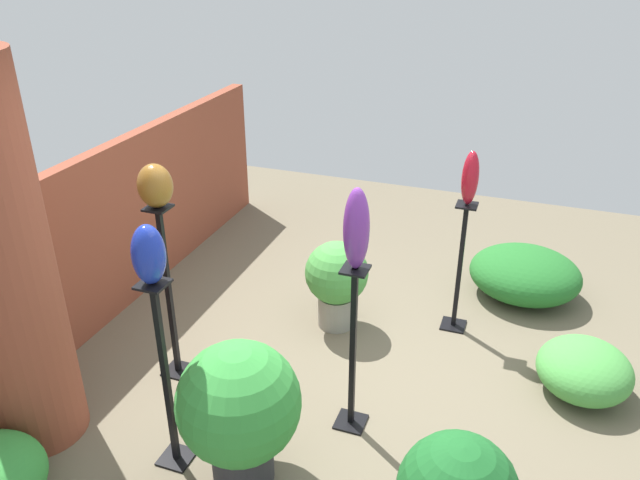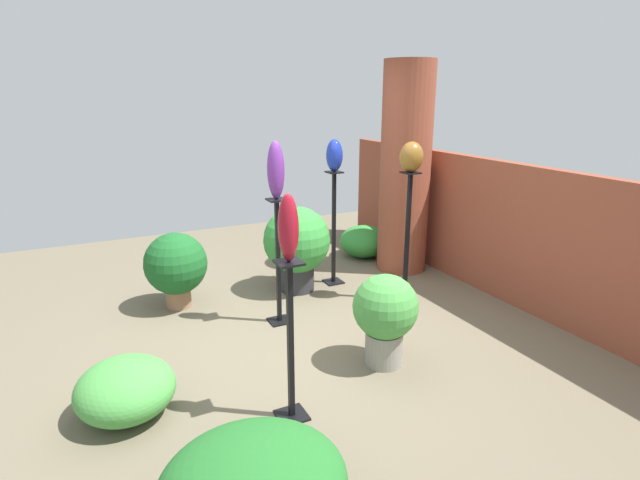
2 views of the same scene
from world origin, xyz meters
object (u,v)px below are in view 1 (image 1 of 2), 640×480
(pedestal_violet, at_px, (353,357))
(art_vase_violet, at_px, (356,229))
(art_vase_ruby, at_px, (470,178))
(potted_plant_back_center, at_px, (337,279))
(pedestal_ruby, at_px, (459,273))
(art_vase_cobalt, at_px, (149,255))
(potted_plant_mid_right, at_px, (239,408))
(art_vase_bronze, at_px, (155,186))
(brick_pillar, at_px, (1,267))
(pedestal_cobalt, at_px, (167,384))
(pedestal_bronze, at_px, (170,301))

(pedestal_violet, height_order, art_vase_violet, art_vase_violet)
(art_vase_ruby, distance_m, potted_plant_back_center, 1.32)
(pedestal_ruby, relative_size, art_vase_cobalt, 3.21)
(art_vase_ruby, xyz_separation_m, potted_plant_mid_right, (-2.05, 0.94, -0.79))
(art_vase_bronze, bearing_deg, pedestal_ruby, -54.82)
(pedestal_ruby, xyz_separation_m, art_vase_bronze, (-1.31, 1.86, 0.99))
(brick_pillar, height_order, art_vase_bronze, brick_pillar)
(art_vase_cobalt, xyz_separation_m, art_vase_ruby, (2.07, -1.41, -0.13))
(pedestal_cobalt, xyz_separation_m, potted_plant_back_center, (1.76, -0.47, -0.15))
(art_vase_ruby, relative_size, potted_plant_mid_right, 0.45)
(art_vase_violet, xyz_separation_m, art_vase_ruby, (1.39, -0.47, -0.13))
(pedestal_ruby, bearing_deg, potted_plant_mid_right, 155.26)
(pedestal_ruby, relative_size, art_vase_ruby, 2.62)
(pedestal_bronze, relative_size, potted_plant_back_center, 1.79)
(potted_plant_mid_right, bearing_deg, potted_plant_back_center, -0.23)
(art_vase_bronze, height_order, potted_plant_back_center, art_vase_bronze)
(potted_plant_mid_right, bearing_deg, pedestal_cobalt, 92.10)
(pedestal_ruby, xyz_separation_m, art_vase_violet, (-1.39, 0.47, 0.95))
(brick_pillar, height_order, potted_plant_back_center, brick_pillar)
(pedestal_bronze, bearing_deg, art_vase_ruby, -54.82)
(art_vase_cobalt, bearing_deg, art_vase_bronze, 30.71)
(art_vase_violet, relative_size, art_vase_bronze, 1.73)
(art_vase_cobalt, bearing_deg, pedestal_cobalt, 90.00)
(potted_plant_back_center, bearing_deg, brick_pillar, 141.51)
(art_vase_ruby, bearing_deg, art_vase_bronze, 125.18)
(pedestal_violet, height_order, pedestal_bronze, pedestal_bronze)
(pedestal_violet, height_order, pedestal_cobalt, pedestal_cobalt)
(pedestal_violet, bearing_deg, art_vase_cobalt, 125.79)
(brick_pillar, xyz_separation_m, pedestal_violet, (0.75, -1.92, -0.68))
(potted_plant_mid_right, bearing_deg, art_vase_cobalt, 92.10)
(art_vase_cobalt, xyz_separation_m, potted_plant_mid_right, (0.02, -0.46, -0.92))
(pedestal_cobalt, xyz_separation_m, potted_plant_mid_right, (0.02, -0.46, -0.05))
(art_vase_cobalt, height_order, potted_plant_back_center, art_vase_cobalt)
(pedestal_cobalt, relative_size, art_vase_violet, 2.50)
(art_vase_ruby, relative_size, art_vase_bronze, 1.44)
(pedestal_ruby, relative_size, art_vase_bronze, 3.75)
(pedestal_violet, height_order, art_vase_cobalt, art_vase_cobalt)
(pedestal_cobalt, height_order, pedestal_bronze, pedestal_bronze)
(pedestal_violet, distance_m, potted_plant_mid_right, 0.81)
(art_vase_violet, distance_m, potted_plant_mid_right, 1.23)
(art_vase_violet, relative_size, art_vase_ruby, 1.21)
(pedestal_bronze, bearing_deg, potted_plant_back_center, -42.57)
(pedestal_violet, relative_size, art_vase_bronze, 4.04)
(art_vase_bronze, distance_m, potted_plant_mid_right, 1.52)
(art_vase_ruby, relative_size, potted_plant_back_center, 0.56)
(pedestal_violet, bearing_deg, pedestal_ruby, -18.60)
(art_vase_violet, bearing_deg, art_vase_cobalt, 125.79)
(pedestal_ruby, bearing_deg, pedestal_bronze, 125.18)
(art_vase_violet, bearing_deg, potted_plant_mid_right, 144.13)
(art_vase_cobalt, bearing_deg, brick_pillar, 94.12)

